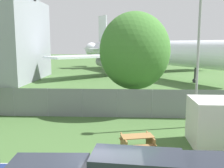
# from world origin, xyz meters

# --- Properties ---
(perimeter_fence) EXTENTS (56.07, 0.07, 2.10)m
(perimeter_fence) POSITION_xyz_m (0.00, 9.74, 1.05)
(perimeter_fence) COLOR gray
(perimeter_fence) RESTS_ON ground
(airplane) EXTENTS (30.39, 36.57, 11.35)m
(airplane) POSITION_xyz_m (4.00, 36.70, 3.87)
(airplane) COLOR white
(airplane) RESTS_ON ground
(portable_cabin) EXTENTS (3.32, 2.61, 2.48)m
(portable_cabin) POSITION_xyz_m (5.72, 4.65, 1.24)
(portable_cabin) COLOR silver
(portable_cabin) RESTS_ON ground
(picnic_bench_near_cabin) EXTENTS (1.87, 1.73, 0.76)m
(picnic_bench_near_cabin) POSITION_xyz_m (1.22, 3.82, 0.47)
(picnic_bench_near_cabin) COLOR olive
(picnic_bench_near_cabin) RESTS_ON ground
(tree_near_hangar) EXTENTS (5.53, 5.53, 7.81)m
(tree_near_hangar) POSITION_xyz_m (1.32, 11.92, 4.75)
(tree_near_hangar) COLOR #4C3823
(tree_near_hangar) RESTS_ON ground
(light_mast) EXTENTS (0.44, 0.44, 8.55)m
(light_mast) POSITION_xyz_m (5.10, 7.75, 5.16)
(light_mast) COLOR #99999E
(light_mast) RESTS_ON ground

